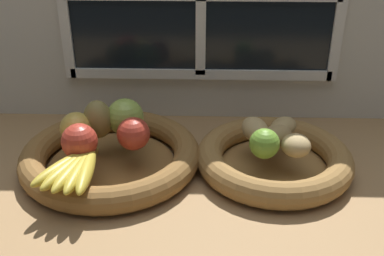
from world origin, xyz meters
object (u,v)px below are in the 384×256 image
apple_golden_left (76,128)px  pear_brown (98,119)px  apple_red_right (133,134)px  potato_large (276,137)px  banana_bunch_front (75,169)px  fruit_bowl_left (111,156)px  potato_oblong (255,129)px  potato_small (296,146)px  potato_back (283,127)px  fruit_bowl_right (274,159)px  lime_near (264,144)px  apple_green_back (125,117)px  apple_red_front (79,141)px

apple_golden_left → pear_brown: bearing=30.5°
apple_red_right → potato_large: (28.75, 1.64, -1.03)cm
apple_golden_left → banana_bunch_front: bearing=-77.9°
fruit_bowl_left → potato_oblong: bearing=5.8°
potato_large → potato_small: bearing=-45.0°
banana_bunch_front → potato_back: size_ratio=2.23×
fruit_bowl_right → potato_large: potato_large is taller
banana_bunch_front → potato_oblong: (34.26, 14.91, 0.88)cm
banana_bunch_front → potato_oblong: 37.37cm
potato_small → lime_near: 6.41cm
apple_golden_left → fruit_bowl_left: bearing=-4.8°
fruit_bowl_right → potato_back: bearing=65.6°
fruit_bowl_right → potato_small: size_ratio=5.35×
fruit_bowl_left → fruit_bowl_right: same height
apple_red_right → pear_brown: (-8.07, 4.59, 0.82)cm
apple_golden_left → potato_large: bearing=-0.8°
apple_red_right → apple_green_back: 7.05cm
fruit_bowl_left → potato_large: (34.08, -0.00, 5.23)cm
potato_large → apple_green_back: bearing=171.2°
apple_green_back → fruit_bowl_left: bearing=-118.7°
apple_green_back → potato_large: (31.42, -4.85, -1.63)cm
potato_small → apple_red_right: bearing=176.7°
apple_golden_left → potato_oblong: apple_golden_left is taller
fruit_bowl_right → banana_bunch_front: 40.22cm
apple_green_back → potato_back: (33.61, -0.04, -1.94)cm
fruit_bowl_left → apple_green_back: size_ratio=4.75×
fruit_bowl_left → potato_small: size_ratio=6.22×
fruit_bowl_left → apple_red_front: size_ratio=5.31×
potato_large → potato_oblong: size_ratio=0.92×
apple_red_front → potato_oblong: (34.76, 8.48, -1.24)cm
fruit_bowl_left → apple_golden_left: (-6.78, 0.57, 6.23)cm
pear_brown → potato_large: bearing=-4.6°
potato_large → potato_small: size_ratio=1.23×
banana_bunch_front → fruit_bowl_right: bearing=17.2°
fruit_bowl_left → banana_bunch_front: 13.26cm
apple_green_back → potato_small: 35.94cm
fruit_bowl_right → potato_back: size_ratio=4.35×
apple_golden_left → pear_brown: 4.76cm
fruit_bowl_right → pear_brown: size_ratio=3.87×
apple_red_front → potato_large: bearing=8.0°
fruit_bowl_right → potato_small: 7.13cm
fruit_bowl_right → potato_large: size_ratio=4.34×
apple_green_back → potato_large: apple_green_back is taller
apple_green_back → lime_near: bearing=-17.6°
apple_green_back → banana_bunch_front: (-6.77, -16.70, -2.54)cm
potato_large → potato_oblong: (-3.93, 3.06, -0.03)cm
apple_red_front → potato_small: (42.19, 1.93, -1.29)cm
pear_brown → potato_large: (36.83, -2.95, -1.86)cm
apple_red_right → potato_oblong: 25.29cm
apple_green_back → potato_back: apple_green_back is taller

